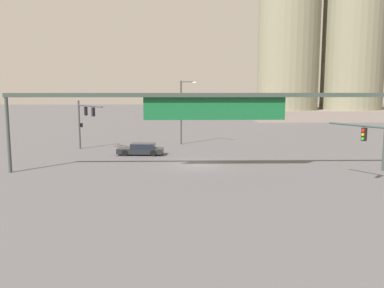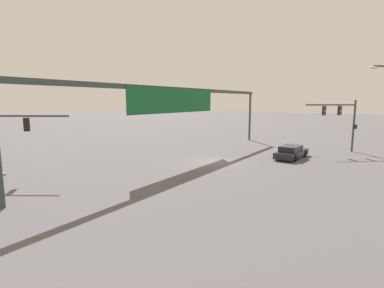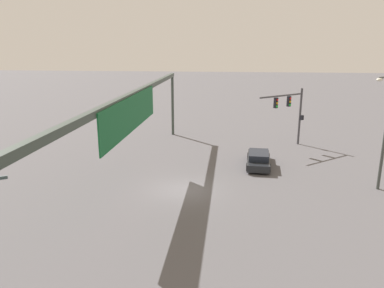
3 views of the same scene
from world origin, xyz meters
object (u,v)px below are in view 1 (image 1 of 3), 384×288
(traffic_signal_opposite_side, at_px, (85,117))
(sedan_car_approaching, at_px, (141,149))
(traffic_signal_near_corner, at_px, (380,142))
(streetlamp_curved_arm, at_px, (183,107))

(traffic_signal_opposite_side, height_order, sedan_car_approaching, traffic_signal_opposite_side)
(traffic_signal_near_corner, distance_m, traffic_signal_opposite_side, 30.32)
(traffic_signal_near_corner, height_order, traffic_signal_opposite_side, traffic_signal_opposite_side)
(traffic_signal_near_corner, distance_m, streetlamp_curved_arm, 26.08)
(traffic_signal_near_corner, bearing_deg, sedan_car_approaching, 17.37)
(traffic_signal_opposite_side, xyz_separation_m, sedan_car_approaching, (6.43, -3.28, -3.16))
(traffic_signal_near_corner, distance_m, sedan_car_approaching, 23.39)
(traffic_signal_opposite_side, distance_m, sedan_car_approaching, 7.88)
(traffic_signal_opposite_side, xyz_separation_m, streetlamp_curved_arm, (10.79, 4.25, 0.77))
(traffic_signal_near_corner, xyz_separation_m, sedan_car_approaching, (-18.01, 14.67, -2.75))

